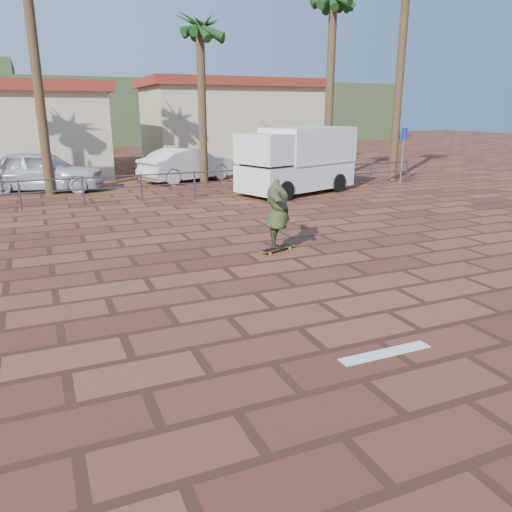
{
  "coord_description": "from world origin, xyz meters",
  "views": [
    {
      "loc": [
        -3.39,
        -6.14,
        3.19
      ],
      "look_at": [
        -0.12,
        1.34,
        0.8
      ],
      "focal_mm": 35.0,
      "sensor_mm": 36.0,
      "label": 1
    }
  ],
  "objects_px": {
    "longboard": "(277,248)",
    "car_white": "(188,165)",
    "campervan": "(298,159)",
    "skateboarder": "(278,214)",
    "car_silver": "(42,171)"
  },
  "relations": [
    {
      "from": "longboard",
      "to": "car_white",
      "type": "relative_size",
      "value": 0.21
    },
    {
      "from": "longboard",
      "to": "campervan",
      "type": "relative_size",
      "value": 0.19
    },
    {
      "from": "longboard",
      "to": "campervan",
      "type": "xyz_separation_m",
      "value": [
        4.54,
        7.53,
        1.26
      ]
    },
    {
      "from": "campervan",
      "to": "car_white",
      "type": "relative_size",
      "value": 1.14
    },
    {
      "from": "longboard",
      "to": "skateboarder",
      "type": "distance_m",
      "value": 0.83
    },
    {
      "from": "longboard",
      "to": "car_white",
      "type": "distance_m",
      "value": 12.63
    },
    {
      "from": "skateboarder",
      "to": "campervan",
      "type": "height_order",
      "value": "campervan"
    },
    {
      "from": "car_silver",
      "to": "car_white",
      "type": "height_order",
      "value": "car_silver"
    },
    {
      "from": "skateboarder",
      "to": "campervan",
      "type": "distance_m",
      "value": 8.8
    },
    {
      "from": "longboard",
      "to": "car_white",
      "type": "bearing_deg",
      "value": 62.37
    },
    {
      "from": "skateboarder",
      "to": "car_silver",
      "type": "height_order",
      "value": "skateboarder"
    },
    {
      "from": "skateboarder",
      "to": "car_white",
      "type": "height_order",
      "value": "skateboarder"
    },
    {
      "from": "car_silver",
      "to": "car_white",
      "type": "relative_size",
      "value": 1.04
    },
    {
      "from": "campervan",
      "to": "skateboarder",
      "type": "bearing_deg",
      "value": -140.43
    },
    {
      "from": "longboard",
      "to": "skateboarder",
      "type": "xyz_separation_m",
      "value": [
        -0.0,
        0.0,
        0.83
      ]
    }
  ]
}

